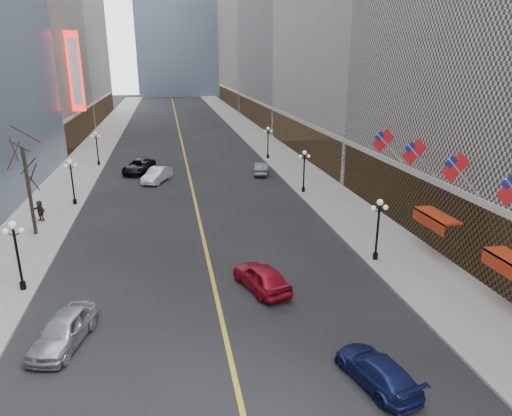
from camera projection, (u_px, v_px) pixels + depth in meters
name	position (u px, v px, depth m)	size (l,w,h in m)	color
sidewalk_east	(276.00, 153.00, 70.58)	(6.00, 230.00, 0.15)	gray
sidewalk_west	(87.00, 160.00, 65.51)	(6.00, 230.00, 0.15)	gray
lane_line	(182.00, 145.00, 77.39)	(0.25, 200.00, 0.02)	gold
bldg_east_c	(310.00, 10.00, 99.56)	(26.60, 40.60, 48.80)	gray
streetlamp_east_1	(378.00, 223.00, 31.98)	(1.26, 0.44, 4.52)	black
streetlamp_east_2	(304.00, 167.00, 48.77)	(1.26, 0.44, 4.52)	black
streetlamp_east_3	(268.00, 139.00, 65.57)	(1.26, 0.44, 4.52)	black
streetlamp_west_1	(16.00, 249.00, 27.70)	(1.26, 0.44, 4.52)	black
streetlamp_west_2	(72.00, 177.00, 44.50)	(1.26, 0.44, 4.52)	black
streetlamp_west_3	(97.00, 145.00, 61.30)	(1.26, 0.44, 4.52)	black
flag_3	(458.00, 170.00, 28.45)	(2.87, 0.12, 2.87)	#B2B2B7
flag_4	(416.00, 154.00, 33.12)	(2.87, 0.12, 2.87)	#B2B2B7
flag_5	(385.00, 142.00, 37.78)	(2.87, 0.12, 2.87)	#B2B2B7
awning_c	(434.00, 217.00, 32.70)	(1.40, 4.00, 0.93)	maroon
theatre_marquee	(75.00, 72.00, 70.79)	(2.00, 0.55, 12.00)	red
tree_west_far	(24.00, 161.00, 35.69)	(3.60, 3.60, 7.92)	#2D231C
car_nb_near	(63.00, 330.00, 23.03)	(1.95, 4.85, 1.65)	#AFB3B7
car_nb_mid	(157.00, 175.00, 53.87)	(1.79, 5.14, 1.69)	silver
car_nb_far	(139.00, 166.00, 58.12)	(2.84, 6.17, 1.71)	black
car_sb_near	(377.00, 370.00, 20.28)	(1.89, 4.64, 1.35)	#161D52
car_sb_mid	(261.00, 277.00, 28.64)	(1.98, 4.93, 1.68)	maroon
car_sb_far	(261.00, 168.00, 57.47)	(1.63, 4.69, 1.54)	#555B5E
ped_west_far	(40.00, 211.00, 40.44)	(1.71, 0.49, 1.84)	#2D2119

